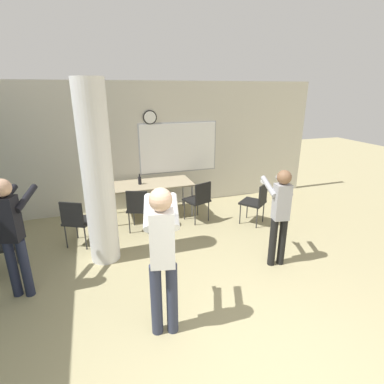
% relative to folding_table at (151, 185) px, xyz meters
% --- Properties ---
extents(wall_back, '(8.00, 0.15, 2.80)m').
position_rel_folding_table_xyz_m(wall_back, '(0.19, 0.60, 0.72)').
color(wall_back, beige).
rests_on(wall_back, ground_plane).
extents(support_pillar, '(0.46, 0.46, 2.80)m').
position_rel_folding_table_xyz_m(support_pillar, '(-1.07, -1.52, 0.72)').
color(support_pillar, white).
rests_on(support_pillar, ground_plane).
extents(folding_table, '(1.76, 0.79, 0.73)m').
position_rel_folding_table_xyz_m(folding_table, '(0.00, 0.00, 0.00)').
color(folding_table, tan).
rests_on(folding_table, ground_plane).
extents(bottle_on_table, '(0.07, 0.07, 0.23)m').
position_rel_folding_table_xyz_m(bottle_on_table, '(-0.23, 0.01, 0.13)').
color(bottle_on_table, black).
rests_on(bottle_on_table, folding_table).
extents(waste_bin, '(0.30, 0.30, 0.35)m').
position_rel_folding_table_xyz_m(waste_bin, '(0.12, -0.65, -0.51)').
color(waste_bin, gray).
rests_on(waste_bin, ground_plane).
extents(chair_near_pillar, '(0.59, 0.59, 0.87)m').
position_rel_folding_table_xyz_m(chair_near_pillar, '(-1.48, -0.95, -0.17)').
color(chair_near_pillar, black).
rests_on(chair_near_pillar, ground_plane).
extents(chair_table_right, '(0.56, 0.56, 0.87)m').
position_rel_folding_table_xyz_m(chair_table_right, '(0.86, -0.65, -0.17)').
color(chair_table_right, black).
rests_on(chair_table_right, ground_plane).
extents(chair_table_left, '(0.57, 0.57, 0.87)m').
position_rel_folding_table_xyz_m(chair_table_left, '(-0.37, -0.72, -0.17)').
color(chair_table_left, black).
rests_on(chair_table_left, ground_plane).
extents(chair_mid_room, '(0.62, 0.62, 0.87)m').
position_rel_folding_table_xyz_m(chair_mid_room, '(1.92, -1.12, -0.17)').
color(chair_mid_room, black).
rests_on(chair_mid_room, ground_plane).
extents(person_playing_front, '(0.48, 0.71, 1.74)m').
position_rel_folding_table_xyz_m(person_playing_front, '(-0.51, -3.34, 0.34)').
color(person_playing_front, '#2D3347').
rests_on(person_playing_front, ground_plane).
extents(person_watching_back, '(0.49, 0.65, 1.64)m').
position_rel_folding_table_xyz_m(person_watching_back, '(-2.17, -2.11, 0.28)').
color(person_watching_back, '#1E2338').
rests_on(person_watching_back, ground_plane).
extents(person_playing_side, '(0.40, 0.63, 1.54)m').
position_rel_folding_table_xyz_m(person_playing_side, '(1.48, -2.53, 0.22)').
color(person_playing_side, black).
rests_on(person_playing_side, ground_plane).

